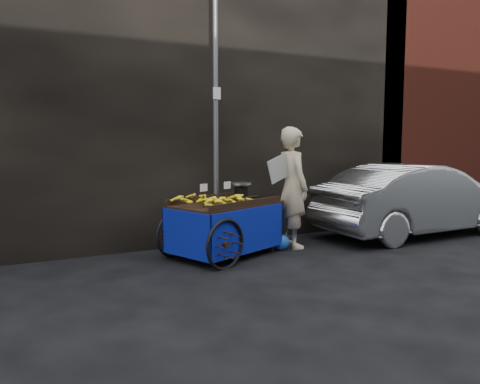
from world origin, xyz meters
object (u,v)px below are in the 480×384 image
plastic_bag (281,242)px  parked_car (417,200)px  banana_cart (222,209)px  vendor (292,187)px

plastic_bag → parked_car: bearing=-1.3°
banana_cart → plastic_bag: size_ratio=8.41×
plastic_bag → parked_car: size_ratio=0.07×
banana_cart → plastic_bag: banana_cart is taller
banana_cart → vendor: vendor is taller
plastic_bag → vendor: bearing=24.7°
banana_cart → parked_car: size_ratio=0.59×
vendor → parked_car: 2.56m
vendor → plastic_bag: bearing=116.8°
parked_car → banana_cart: bearing=87.5°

